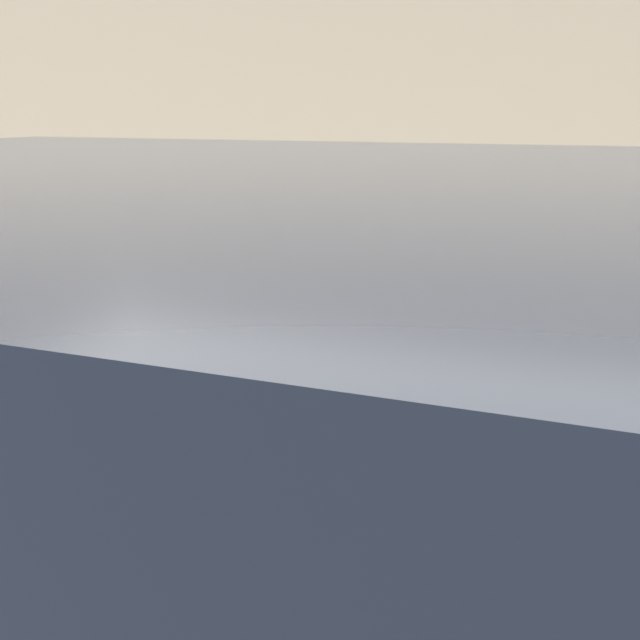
# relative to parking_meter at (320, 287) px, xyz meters

# --- Properties ---
(sidewalk) EXTENTS (24.00, 2.80, 0.13)m
(sidewalk) POSITION_rel_parking_meter_xyz_m (0.37, 1.09, -1.18)
(sidewalk) COLOR #9E9B96
(sidewalk) RESTS_ON ground_plane
(parking_meter) EXTENTS (0.19, 0.13, 1.56)m
(parking_meter) POSITION_rel_parking_meter_xyz_m (0.00, 0.00, 0.00)
(parking_meter) COLOR #2D2D30
(parking_meter) RESTS_ON sidewalk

